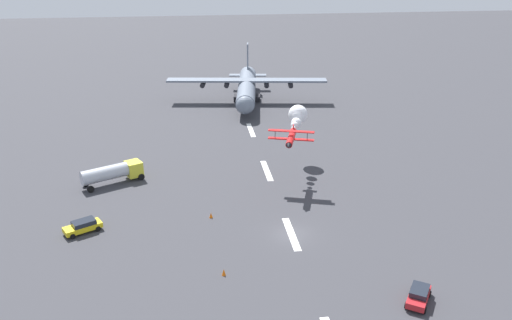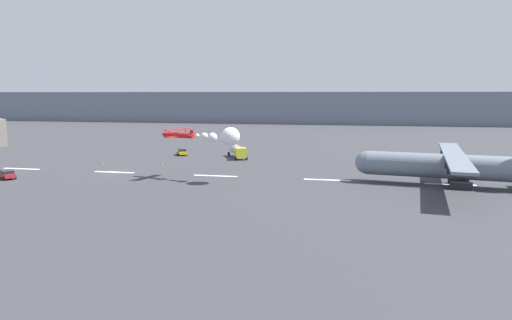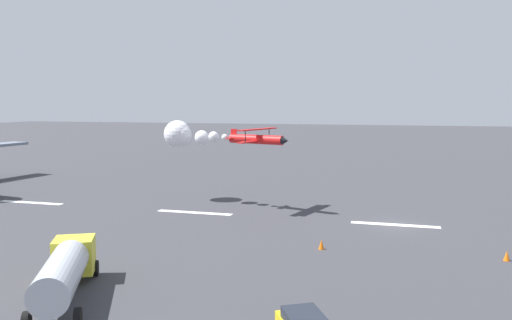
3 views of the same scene
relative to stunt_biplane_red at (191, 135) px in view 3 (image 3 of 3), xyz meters
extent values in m
plane|color=#38383D|center=(-22.29, 5.14, -7.60)|extent=(440.00, 440.00, 0.00)
cube|color=white|center=(-22.29, 5.14, -7.60)|extent=(8.00, 0.90, 0.01)
cube|color=white|center=(-2.46, 5.14, -7.60)|extent=(8.00, 0.90, 0.01)
cube|color=white|center=(17.36, 5.14, -7.60)|extent=(8.00, 0.90, 0.01)
cylinder|color=red|center=(-8.29, 2.56, -0.14)|extent=(6.20, 2.73, 0.94)
cube|color=red|center=(-8.48, 2.62, -0.29)|extent=(2.64, 6.46, 0.12)
cube|color=red|center=(-8.48, 2.62, 0.90)|extent=(2.64, 6.46, 0.12)
cylinder|color=black|center=(-9.16, 0.43, 0.30)|extent=(0.08, 0.08, 1.19)
cylinder|color=black|center=(-7.81, 4.80, 0.30)|extent=(0.08, 0.08, 1.19)
cube|color=red|center=(-5.63, 1.73, 0.31)|extent=(0.70, 0.30, 1.10)
cube|color=red|center=(-5.63, 1.73, -0.09)|extent=(1.16, 2.09, 0.08)
cone|color=black|center=(-11.58, 3.58, -0.14)|extent=(0.91, 0.97, 0.80)
sphere|color=white|center=(-4.54, 1.48, -0.07)|extent=(0.70, 0.70, 0.70)
sphere|color=white|center=(-3.12, 1.04, -0.06)|extent=(1.13, 1.13, 1.13)
sphere|color=white|center=(-1.51, 0.43, -0.22)|extent=(1.59, 1.59, 1.59)
sphere|color=white|center=(1.35, -0.44, -0.05)|extent=(2.46, 2.46, 2.46)
sphere|color=white|center=(1.83, -0.56, 0.08)|extent=(3.09, 3.09, 3.09)
cube|color=yellow|center=(-2.66, 25.52, -6.00)|extent=(3.13, 3.04, 2.20)
cylinder|color=#B7BCC6|center=(-4.66, 29.55, -5.75)|extent=(4.91, 7.02, 2.10)
cylinder|color=black|center=(-1.32, 25.52, -7.10)|extent=(0.73, 1.04, 1.00)
cylinder|color=black|center=(-3.46, 24.45, -7.10)|extent=(0.73, 1.04, 1.00)
cylinder|color=black|center=(-6.90, 31.34, -7.10)|extent=(0.73, 1.04, 1.00)
cone|color=orange|center=(-29.92, 14.05, -7.23)|extent=(0.44, 0.44, 0.75)
cone|color=orange|center=(-16.80, 14.70, -7.23)|extent=(0.44, 0.44, 0.75)
camera|label=1|loc=(-77.70, 17.04, 25.27)|focal=37.00mm
camera|label=2|loc=(20.47, -72.35, 6.97)|focal=31.97mm
camera|label=3|loc=(-21.82, 52.15, 3.53)|focal=35.20mm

